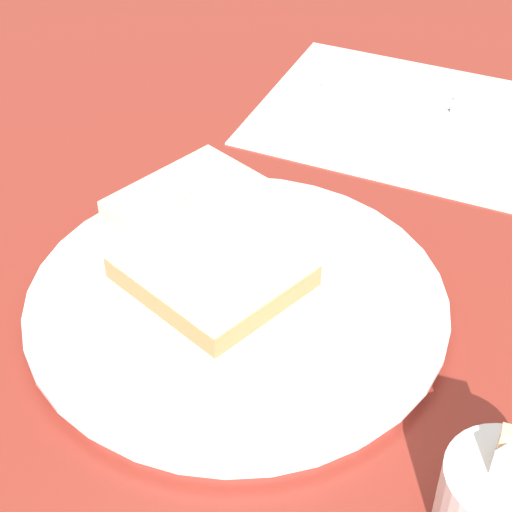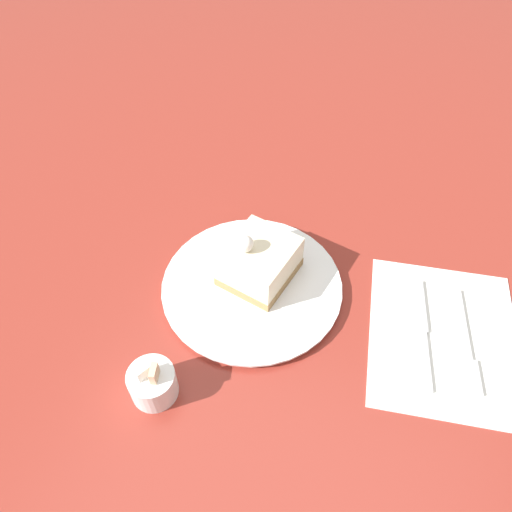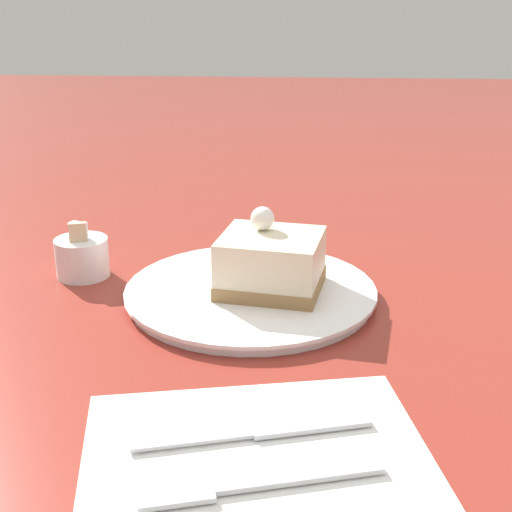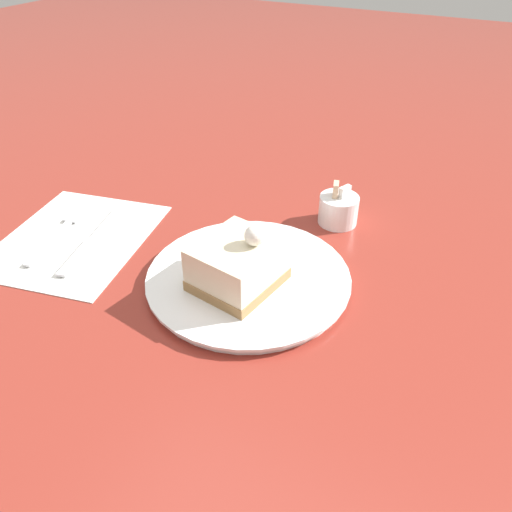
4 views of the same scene
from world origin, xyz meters
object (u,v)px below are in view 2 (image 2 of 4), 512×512
plate (252,285)px  knife (422,322)px  fork (467,348)px  sugar_bowl (153,383)px  cake_slice (259,261)px

plate → knife: plate is taller
fork → sugar_bowl: size_ratio=2.47×
plate → knife: bearing=-171.7°
fork → sugar_bowl: (0.37, 0.22, 0.02)m
fork → sugar_bowl: bearing=15.1°
fork → knife: same height
fork → cake_slice: bearing=-16.2°
cake_slice → fork: size_ratio=0.71×
cake_slice → sugar_bowl: size_ratio=1.76×
cake_slice → knife: size_ratio=0.67×
fork → plate: bearing=-12.6°
plate → cake_slice: bearing=-97.9°
plate → fork: size_ratio=1.62×
plate → fork: 0.31m
plate → fork: plate is taller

